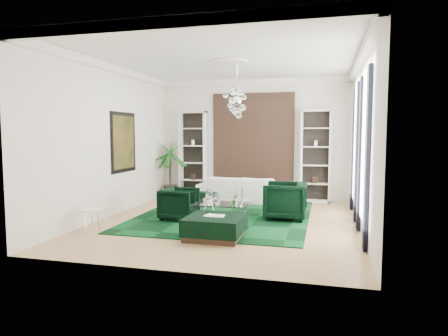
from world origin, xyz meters
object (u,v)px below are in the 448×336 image
(armchair_left, at_px, (179,204))
(armchair_right, at_px, (285,201))
(side_table, at_px, (92,221))
(coffee_table, at_px, (224,211))
(ottoman_side, at_px, (204,197))
(palm, at_px, (170,161))
(ottoman_front, at_px, (215,227))
(sofa, at_px, (242,189))

(armchair_left, bearing_deg, armchair_right, -75.16)
(armchair_left, xyz_separation_m, side_table, (-1.37, -1.61, -0.14))
(armchair_left, height_order, side_table, armchair_left)
(armchair_left, xyz_separation_m, coffee_table, (1.06, 0.26, -0.16))
(ottoman_side, bearing_deg, palm, 150.08)
(armchair_left, xyz_separation_m, armchair_right, (2.49, 0.66, 0.07))
(armchair_right, height_order, ottoman_front, armchair_right)
(sofa, bearing_deg, armchair_left, 70.44)
(armchair_right, bearing_deg, side_table, -59.51)
(armchair_left, distance_m, side_table, 2.12)
(armchair_right, relative_size, palm, 0.42)
(ottoman_side, bearing_deg, ottoman_front, -69.54)
(ottoman_side, bearing_deg, armchair_left, -87.85)
(armchair_right, xyz_separation_m, ottoman_side, (-2.57, 1.61, -0.27))
(armchair_left, relative_size, ottoman_side, 1.03)
(sofa, distance_m, ottoman_front, 4.24)
(sofa, bearing_deg, coffee_table, 91.61)
(ottoman_side, distance_m, side_table, 4.09)
(armchair_right, bearing_deg, armchair_left, -75.16)
(coffee_table, bearing_deg, palm, 132.07)
(armchair_left, height_order, coffee_table, armchair_left)
(armchair_left, height_order, ottoman_front, armchair_left)
(armchair_left, bearing_deg, ottoman_front, -138.01)
(coffee_table, height_order, ottoman_front, ottoman_front)
(armchair_right, bearing_deg, coffee_table, -74.54)
(sofa, distance_m, side_table, 4.99)
(sofa, relative_size, armchair_left, 3.16)
(ottoman_side, xyz_separation_m, palm, (-1.39, 0.80, 1.01))
(sofa, xyz_separation_m, ottoman_side, (-1.07, -0.51, -0.21))
(armchair_left, distance_m, armchair_right, 2.57)
(sofa, relative_size, coffee_table, 2.08)
(side_table, height_order, palm, palm)
(armchair_left, bearing_deg, side_table, 139.60)
(sofa, xyz_separation_m, armchair_left, (-0.99, -2.78, -0.01))
(coffee_table, bearing_deg, ottoman_side, 119.69)
(armchair_left, bearing_deg, ottoman_side, 2.15)
(armchair_right, bearing_deg, ottoman_side, -122.06)
(side_table, bearing_deg, armchair_right, 30.49)
(armchair_right, height_order, coffee_table, armchair_right)
(sofa, bearing_deg, ottoman_front, 94.24)
(coffee_table, xyz_separation_m, ottoman_side, (-1.14, 2.01, -0.04))
(side_table, bearing_deg, ottoman_side, 71.65)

